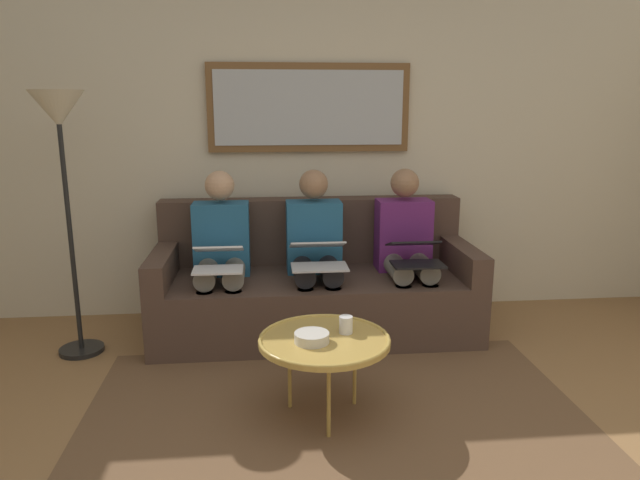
{
  "coord_description": "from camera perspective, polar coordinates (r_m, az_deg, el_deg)",
  "views": [
    {
      "loc": [
        0.35,
        1.82,
        1.58
      ],
      "look_at": [
        0.0,
        -1.7,
        0.75
      ],
      "focal_mm": 32.67,
      "sensor_mm": 36.0,
      "label": 1
    }
  ],
  "objects": [
    {
      "name": "couch",
      "position": [
        4.15,
        -0.57,
        -4.59
      ],
      "size": [
        2.2,
        0.9,
        0.9
      ],
      "color": "#4C382D",
      "rests_on": "ground_plane"
    },
    {
      "name": "area_rug",
      "position": [
        3.12,
        1.6,
        -17.15
      ],
      "size": [
        2.6,
        1.8,
        0.01
      ],
      "primitive_type": "cube",
      "color": "brown",
      "rests_on": "ground_plane"
    },
    {
      "name": "coffee_table",
      "position": [
        2.97,
        0.43,
        -9.84
      ],
      "size": [
        0.67,
        0.67,
        0.44
      ],
      "color": "tan",
      "rests_on": "ground_plane"
    },
    {
      "name": "laptop_white",
      "position": [
        3.76,
        -9.92,
        -1.74
      ],
      "size": [
        0.31,
        0.33,
        0.15
      ],
      "color": "white"
    },
    {
      "name": "standing_lamp",
      "position": [
        3.87,
        -24.06,
        8.99
      ],
      "size": [
        0.32,
        0.32,
        1.66
      ],
      "color": "black",
      "rests_on": "ground_plane"
    },
    {
      "name": "person_left",
      "position": [
        4.11,
        8.44,
        -0.61
      ],
      "size": [
        0.38,
        0.58,
        1.14
      ],
      "color": "#66236B",
      "rests_on": "couch"
    },
    {
      "name": "framed_mirror",
      "position": [
        4.34,
        -1.07,
        12.82
      ],
      "size": [
        1.47,
        0.05,
        0.63
      ],
      "color": "brown"
    },
    {
      "name": "bowl",
      "position": [
        2.91,
        -0.81,
        -9.53
      ],
      "size": [
        0.17,
        0.17,
        0.05
      ],
      "primitive_type": "cylinder",
      "color": "beige",
      "rests_on": "coffee_table"
    },
    {
      "name": "wall_rear",
      "position": [
        4.44,
        -1.15,
        9.6
      ],
      "size": [
        6.0,
        0.12,
        2.6
      ],
      "primitive_type": "cube",
      "color": "beige",
      "rests_on": "ground_plane"
    },
    {
      "name": "person_middle",
      "position": [
        4.0,
        -0.49,
        -0.83
      ],
      "size": [
        0.38,
        0.58,
        1.14
      ],
      "color": "#235B84",
      "rests_on": "couch"
    },
    {
      "name": "laptop_black",
      "position": [
        3.88,
        9.3,
        -1.21
      ],
      "size": [
        0.33,
        0.35,
        0.15
      ],
      "color": "black"
    },
    {
      "name": "person_right",
      "position": [
        4.0,
        -9.66,
        -1.04
      ],
      "size": [
        0.38,
        0.58,
        1.14
      ],
      "color": "#235B84",
      "rests_on": "couch"
    },
    {
      "name": "cup",
      "position": [
        3.02,
        2.55,
        -8.28
      ],
      "size": [
        0.07,
        0.07,
        0.09
      ],
      "primitive_type": "cylinder",
      "color": "silver",
      "rests_on": "coffee_table"
    },
    {
      "name": "laptop_silver",
      "position": [
        3.77,
        -0.17,
        -1.41
      ],
      "size": [
        0.36,
        0.37,
        0.16
      ],
      "color": "silver"
    }
  ]
}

